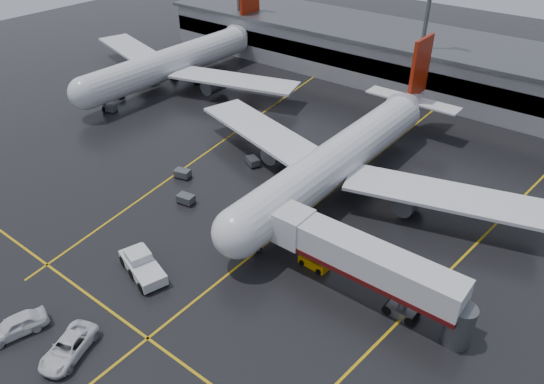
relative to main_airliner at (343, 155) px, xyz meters
The scene contains 19 objects.
ground 10.57m from the main_airliner, 90.00° to the right, with size 220.00×220.00×0.00m, color black.
apron_line_centre 10.57m from the main_airliner, 90.00° to the right, with size 0.25×90.00×0.02m, color gold.
apron_line_stop 31.98m from the main_airliner, 90.00° to the right, with size 60.00×0.25×0.02m, color gold.
apron_line_left 20.44m from the main_airliner, behind, with size 0.25×70.00×0.02m, color gold.
apron_line_right 18.49m from the main_airliner, ahead, with size 0.25×70.00×0.02m, color gold.
terminal 38.23m from the main_airliner, 90.00° to the left, with size 122.00×19.00×8.60m.
light_mast_mid 34.26m from the main_airliner, 98.80° to the left, with size 3.00×1.20×25.45m.
main_airliner is the anchor object (origin of this frame).
second_airliner 43.68m from the main_airliner, 164.05° to the left, with size 48.80×45.60×14.10m.
jet_bridge 19.68m from the main_airliner, 52.90° to the right, with size 19.90×3.40×6.05m.
pushback_tractor 27.48m from the main_airliner, 104.59° to the right, with size 6.77×4.30×2.25m.
belt_loader 16.65m from the main_airliner, 68.19° to the right, with size 3.20×1.60×1.99m.
service_van_a 37.14m from the main_airliner, 95.95° to the right, with size 2.59×5.62×1.56m, color white.
service_van_d 39.51m from the main_airliner, 103.84° to the right, with size 2.10×5.23×1.78m, color white.
baggage_cart_a 19.89m from the main_airliner, 129.37° to the right, with size 2.18×1.60×1.12m.
baggage_cart_b 20.73m from the main_airliner, 146.53° to the right, with size 2.26×1.76×1.12m.
baggage_cart_c 12.83m from the main_airliner, 164.84° to the right, with size 2.37×2.06×1.12m.
baggage_cart_d 45.40m from the main_airliner, behind, with size 2.19×1.63×1.12m.
baggage_cart_e 41.77m from the main_airliner, behind, with size 2.24×1.71×1.12m.
Camera 1 is at (26.89, -39.00, 34.68)m, focal length 33.75 mm.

